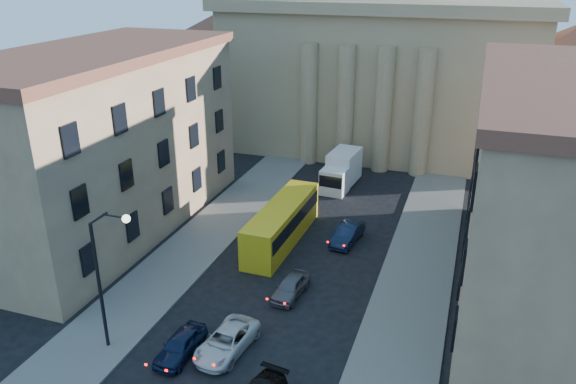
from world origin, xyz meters
name	(u,v)px	position (x,y,z in m)	size (l,w,h in m)	color
sidewalk_left	(178,262)	(-8.50, 18.00, 0.07)	(5.00, 60.00, 0.15)	#605E57
sidewalk_right	(409,304)	(8.50, 18.00, 0.07)	(5.00, 60.00, 0.15)	#605E57
church	(388,41)	(0.00, 55.47, 11.88)	(68.02, 28.76, 36.60)	#927F59
building_left	(102,141)	(-17.00, 22.00, 7.42)	(11.60, 26.60, 14.70)	tan
building_right	(566,194)	(17.00, 22.00, 7.42)	(11.60, 26.60, 14.70)	tan
street_lamp	(105,269)	(-6.97, 8.00, 5.29)	(2.62, 0.44, 8.83)	black
car_left_near	(181,345)	(-3.13, 8.73, 0.69)	(1.62, 4.04, 1.37)	#0D1832
car_left_mid	(227,341)	(-0.80, 9.92, 0.67)	(2.22, 4.81, 1.34)	silver
car_right_far	(291,287)	(0.80, 16.59, 0.67)	(1.57, 3.91, 1.33)	#535258
car_right_distant	(348,234)	(2.61, 25.37, 0.72)	(1.52, 4.35, 1.43)	black
city_bus	(282,222)	(-2.38, 23.86, 1.67)	(2.81, 11.10, 3.11)	gold
box_truck	(341,171)	(-0.79, 36.90, 1.60)	(2.93, 6.34, 3.38)	silver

